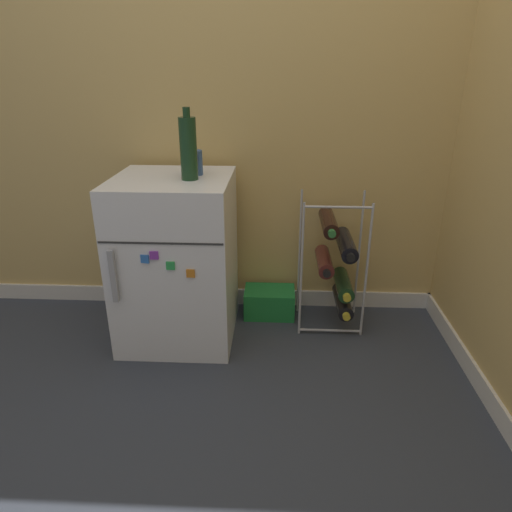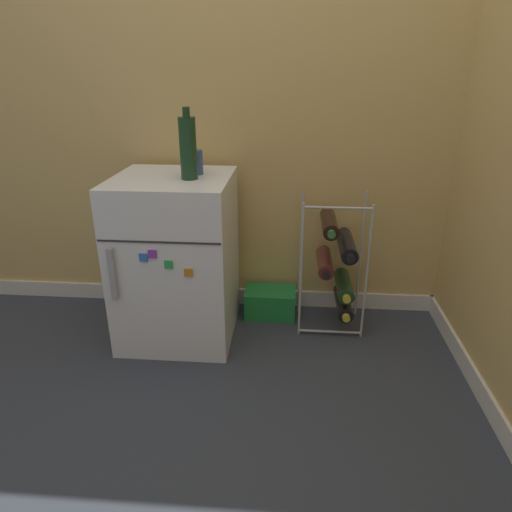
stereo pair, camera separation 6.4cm
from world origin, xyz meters
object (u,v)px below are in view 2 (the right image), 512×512
(wine_rack, at_px, (338,264))
(fridge_top_cup, at_px, (195,162))
(soda_box, at_px, (270,302))
(fridge_top_bottle, at_px, (188,148))
(mini_fridge, at_px, (177,259))

(wine_rack, xyz_separation_m, fridge_top_cup, (-0.68, -0.06, 0.51))
(soda_box, xyz_separation_m, fridge_top_cup, (-0.35, -0.13, 0.78))
(wine_rack, bearing_deg, soda_box, 167.71)
(fridge_top_bottle, bearing_deg, soda_box, 33.67)
(fridge_top_bottle, bearing_deg, wine_rack, 13.05)
(soda_box, distance_m, fridge_top_cup, 0.86)
(wine_rack, distance_m, soda_box, 0.44)
(soda_box, height_order, fridge_top_cup, fridge_top_cup)
(fridge_top_bottle, bearing_deg, mini_fridge, 159.18)
(soda_box, distance_m, fridge_top_bottle, 0.96)
(mini_fridge, bearing_deg, wine_rack, 9.05)
(wine_rack, xyz_separation_m, soda_box, (-0.34, 0.07, -0.27))
(wine_rack, bearing_deg, fridge_top_cup, -174.91)
(fridge_top_cup, height_order, fridge_top_bottle, fridge_top_bottle)
(mini_fridge, height_order, fridge_top_cup, fridge_top_cup)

